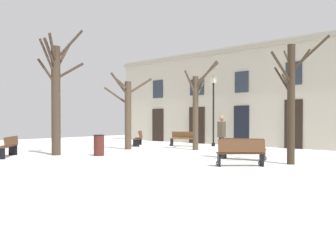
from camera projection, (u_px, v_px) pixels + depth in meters
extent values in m
plane|color=white|center=(142.00, 157.00, 15.13)|extent=(33.95, 33.95, 0.00)
cube|color=#BCB29E|center=(244.00, 95.00, 21.61)|extent=(21.22, 0.40, 6.16)
cube|color=#A09786|center=(242.00, 49.00, 21.37)|extent=(21.22, 0.30, 0.24)
cube|color=black|center=(158.00, 125.00, 26.14)|extent=(1.09, 0.08, 2.40)
cube|color=#262D38|center=(158.00, 89.00, 26.10)|extent=(0.98, 0.06, 1.31)
cube|color=black|center=(197.00, 125.00, 23.75)|extent=(1.28, 0.08, 2.44)
cube|color=#262D38|center=(197.00, 87.00, 23.71)|extent=(1.15, 0.06, 1.07)
cube|color=black|center=(241.00, 126.00, 21.50)|extent=(1.03, 0.08, 2.45)
cube|color=#262D38|center=(242.00, 82.00, 21.46)|extent=(0.93, 0.06, 1.28)
cube|color=black|center=(293.00, 124.00, 19.36)|extent=(1.01, 0.08, 2.70)
cube|color=#262D38|center=(294.00, 73.00, 19.32)|extent=(0.91, 0.06, 1.27)
cylinder|color=#4C3D2D|center=(196.00, 113.00, 18.52)|extent=(0.30, 0.30, 3.86)
cylinder|color=#4C3D2D|center=(190.00, 83.00, 18.25)|extent=(0.23, 0.85, 1.28)
cylinder|color=#4C3D2D|center=(200.00, 90.00, 18.87)|extent=(0.20, 0.98, 1.09)
cylinder|color=#4C3D2D|center=(206.00, 75.00, 17.97)|extent=(1.49, 0.23, 1.30)
cylinder|color=#4C3D2D|center=(207.00, 73.00, 18.52)|extent=(0.97, 0.97, 1.22)
cylinder|color=#4C3D2D|center=(128.00, 115.00, 18.90)|extent=(0.36, 0.36, 3.63)
cylinder|color=#4C3D2D|center=(116.00, 96.00, 19.25)|extent=(1.61, 0.48, 1.04)
cylinder|color=#4C3D2D|center=(120.00, 84.00, 18.66)|extent=(0.48, 1.01, 1.26)
cylinder|color=#4C3D2D|center=(140.00, 86.00, 19.14)|extent=(0.70, 1.32, 0.95)
cylinder|color=#4C3D2D|center=(121.00, 83.00, 18.43)|extent=(0.25, 1.15, 0.64)
cylinder|color=#382B1E|center=(291.00, 104.00, 12.51)|extent=(0.27, 0.27, 4.25)
cylinder|color=#382B1E|center=(283.00, 81.00, 12.76)|extent=(0.75, 0.21, 1.08)
cylinder|color=#382B1E|center=(288.00, 59.00, 13.18)|extent=(0.85, 1.25, 0.92)
cylinder|color=#382B1E|center=(301.00, 62.00, 12.46)|extent=(0.59, 0.47, 0.91)
cylinder|color=#382B1E|center=(282.00, 68.00, 12.15)|extent=(0.33, 1.17, 1.05)
cylinder|color=#382B1E|center=(287.00, 82.00, 12.96)|extent=(0.71, 0.78, 0.77)
cylinder|color=#382B1E|center=(310.00, 54.00, 12.25)|extent=(1.24, 0.50, 1.20)
cylinder|color=#423326|center=(56.00, 101.00, 15.77)|extent=(0.40, 0.40, 4.87)
cylinder|color=#423326|center=(48.00, 59.00, 15.33)|extent=(0.36, 0.99, 1.59)
cylinder|color=#423326|center=(69.00, 45.00, 15.71)|extent=(1.05, 0.92, 1.38)
cylinder|color=#423326|center=(50.00, 54.00, 15.31)|extent=(0.57, 0.92, 1.28)
cylinder|color=#423326|center=(47.00, 72.00, 15.54)|extent=(0.33, 0.85, 1.13)
cylinder|color=#423326|center=(69.00, 71.00, 15.80)|extent=(0.96, 1.00, 0.80)
cylinder|color=#423326|center=(53.00, 49.00, 15.26)|extent=(0.81, 0.83, 1.25)
cylinder|color=#423326|center=(63.00, 57.00, 16.13)|extent=(0.38, 0.99, 1.40)
cylinder|color=black|center=(213.00, 115.00, 21.12)|extent=(0.10, 0.10, 3.78)
cylinder|color=black|center=(213.00, 145.00, 21.15)|extent=(0.22, 0.22, 0.20)
cube|color=beige|center=(213.00, 80.00, 21.08)|extent=(0.24, 0.24, 0.36)
cone|color=black|center=(213.00, 77.00, 21.08)|extent=(0.30, 0.30, 0.14)
cylinder|color=#4C1E19|center=(99.00, 146.00, 15.51)|extent=(0.46, 0.46, 0.89)
torus|color=black|center=(99.00, 135.00, 15.50)|extent=(0.48, 0.48, 0.04)
cube|color=#51331E|center=(240.00, 153.00, 12.01)|extent=(1.44, 1.38, 0.05)
cube|color=#51331E|center=(242.00, 146.00, 11.82)|extent=(1.25, 1.18, 0.43)
cube|color=black|center=(262.00, 160.00, 12.03)|extent=(0.29, 0.31, 0.45)
torus|color=black|center=(260.00, 163.00, 12.18)|extent=(0.15, 0.14, 0.17)
cube|color=black|center=(219.00, 160.00, 11.99)|extent=(0.29, 0.31, 0.45)
torus|color=black|center=(218.00, 163.00, 12.15)|extent=(0.15, 0.14, 0.17)
cube|color=#51331E|center=(7.00, 146.00, 14.93)|extent=(1.66, 1.50, 0.05)
cube|color=#51331E|center=(11.00, 141.00, 14.95)|extent=(1.45, 1.26, 0.37)
cube|color=black|center=(13.00, 150.00, 15.78)|extent=(0.28, 0.31, 0.47)
torus|color=black|center=(9.00, 153.00, 15.76)|extent=(0.15, 0.13, 0.17)
cube|color=black|center=(0.00, 154.00, 14.08)|extent=(0.28, 0.31, 0.47)
cube|color=brown|center=(184.00, 139.00, 21.15)|extent=(1.68, 0.96, 0.05)
cube|color=brown|center=(185.00, 135.00, 21.32)|extent=(1.57, 0.64, 0.38)
cube|color=black|center=(172.00, 142.00, 21.43)|extent=(0.19, 0.38, 0.46)
torus|color=black|center=(171.00, 145.00, 21.28)|extent=(0.17, 0.09, 0.17)
cube|color=black|center=(196.00, 143.00, 20.87)|extent=(0.19, 0.38, 0.46)
torus|color=black|center=(195.00, 145.00, 20.72)|extent=(0.17, 0.09, 0.17)
cube|color=#51331E|center=(243.00, 149.00, 13.97)|extent=(1.79, 0.82, 0.05)
cube|color=#51331E|center=(241.00, 143.00, 13.78)|extent=(1.71, 0.46, 0.39)
cube|color=black|center=(263.00, 155.00, 13.58)|extent=(0.15, 0.41, 0.43)
torus|color=black|center=(265.00, 158.00, 13.74)|extent=(0.17, 0.07, 0.17)
cube|color=black|center=(224.00, 153.00, 14.36)|extent=(0.15, 0.41, 0.43)
torus|color=black|center=(225.00, 156.00, 14.52)|extent=(0.17, 0.07, 0.17)
cube|color=#51331E|center=(138.00, 139.00, 21.61)|extent=(1.47, 1.60, 0.05)
cube|color=#51331E|center=(141.00, 134.00, 21.60)|extent=(1.26, 1.43, 0.44)
cube|color=black|center=(139.00, 141.00, 22.44)|extent=(0.32, 0.29, 0.44)
torus|color=black|center=(136.00, 143.00, 22.44)|extent=(0.13, 0.15, 0.17)
cube|color=black|center=(136.00, 143.00, 20.79)|extent=(0.32, 0.29, 0.44)
torus|color=black|center=(134.00, 145.00, 20.79)|extent=(0.13, 0.15, 0.17)
cylinder|color=black|center=(223.00, 147.00, 14.83)|extent=(0.14, 0.14, 0.85)
cylinder|color=black|center=(221.00, 148.00, 14.69)|extent=(0.14, 0.14, 0.85)
cube|color=#4C4233|center=(222.00, 129.00, 14.75)|extent=(0.27, 0.41, 0.66)
sphere|color=#9E755B|center=(222.00, 118.00, 14.74)|extent=(0.23, 0.23, 0.23)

